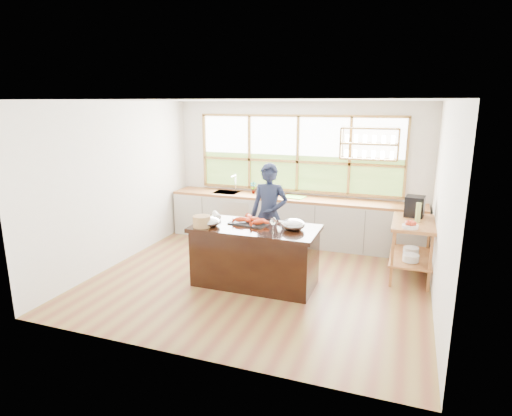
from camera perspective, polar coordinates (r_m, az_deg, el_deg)
The scene contains 18 objects.
ground_plane at distance 6.75m, azimuth 0.47°, elevation -9.41°, with size 5.00×5.00×0.00m, color olive.
room_shell at distance 6.74m, azimuth 2.15°, elevation 6.05°, with size 5.02×4.52×2.71m.
back_counter at distance 8.36m, azimuth 4.77°, elevation -1.53°, with size 4.90×0.63×0.90m.
right_shelf_unit at distance 7.05m, azimuth 20.10°, elevation -4.02°, with size 0.62×1.10×0.90m.
island at distance 6.41m, azimuth -0.12°, elevation -6.35°, with size 1.85×0.90×0.90m.
cook at distance 7.06m, azimuth 1.76°, elevation -0.97°, with size 0.63×0.41×1.72m, color #181E36.
potted_plant at distance 8.53m, azimuth -0.37°, elevation 2.73°, with size 0.13×0.09×0.24m, color slate.
cutting_board at distance 8.24m, azimuth 5.10°, elevation 1.48°, with size 0.40×0.30×0.01m, color #6FC949.
espresso_machine at distance 7.26m, azimuth 20.41°, elevation 0.22°, with size 0.29×0.31×0.33m, color black.
wine_bottle at distance 6.92m, azimuth 20.81°, elevation -0.57°, with size 0.08×0.08×0.30m, color #A0B457.
fruit_bowl at distance 6.58m, azimuth 19.89°, elevation -2.16°, with size 0.23×0.23×0.11m.
slate_board at distance 6.45m, azimuth -0.85°, elevation -1.97°, with size 0.55×0.40×0.02m, color black.
lobster_pile at distance 6.42m, azimuth -0.67°, elevation -1.57°, with size 0.52×0.44×0.08m.
mixing_bowl_left at distance 6.33m, azimuth -6.13°, elevation -1.84°, with size 0.30×0.30×0.14m, color #AEB1B5.
mixing_bowl_right at distance 6.15m, azimuth 4.99°, elevation -2.21°, with size 0.34×0.34×0.16m, color #AEB1B5.
wine_glass at distance 5.93m, azimuth 2.31°, elevation -1.86°, with size 0.08×0.08×0.22m.
wicker_basket at distance 6.29m, azimuth -7.24°, elevation -1.79°, with size 0.26×0.26×0.17m, color #AC7C54.
parchment_roll at distance 6.79m, azimuth -5.28°, elevation -0.94°, with size 0.08×0.08×0.30m, color white.
Camera 1 is at (2.05, -5.85, 2.67)m, focal length 30.00 mm.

